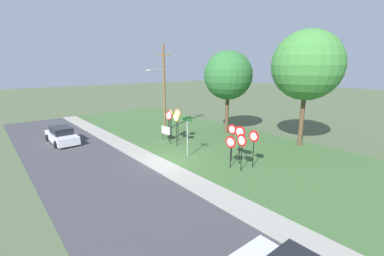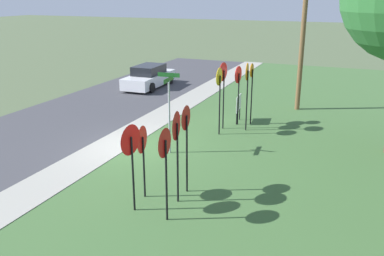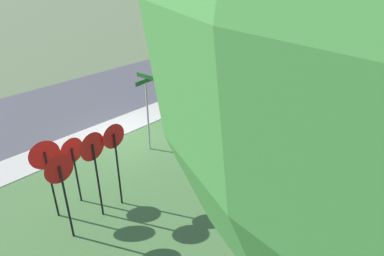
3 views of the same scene
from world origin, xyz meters
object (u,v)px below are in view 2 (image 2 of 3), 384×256
stop_sign_far_center (247,82)px  stop_sign_far_right (238,82)px  yield_sign_far_left (165,152)px  yield_sign_center (186,128)px  stop_sign_near_left (252,82)px  yield_sign_far_right (142,145)px  parked_hatchback_near (149,77)px  street_name_post (169,106)px  yield_sign_near_left (176,135)px  stop_sign_near_right (219,87)px  notice_board (239,104)px  yield_sign_near_right (131,147)px  utility_pole (301,16)px  stop_sign_far_left (223,80)px

stop_sign_far_center → stop_sign_far_right: 0.88m
yield_sign_far_left → yield_sign_center: 1.72m
stop_sign_near_left → stop_sign_far_right: stop_sign_near_left is taller
yield_sign_far_left → yield_sign_far_right: (-0.92, -1.16, -0.29)m
stop_sign_near_left → yield_sign_far_left: bearing=0.6°
yield_sign_far_left → parked_hatchback_near: 16.55m
street_name_post → yield_sign_near_left: bearing=23.1°
yield_sign_far_left → stop_sign_near_left: bearing=179.8°
stop_sign_near_right → stop_sign_far_center: 1.32m
yield_sign_far_left → yield_sign_center: yield_sign_center is taller
stop_sign_far_right → notice_board: size_ratio=2.12×
stop_sign_near_left → yield_sign_center: size_ratio=1.04×
stop_sign_near_right → yield_sign_near_right: 6.98m
stop_sign_near_right → parked_hatchback_near: 10.28m
stop_sign_far_right → street_name_post: bearing=-11.3°
street_name_post → stop_sign_far_center: bearing=147.9°
stop_sign_near_left → yield_sign_center: (7.35, -0.00, 0.04)m
yield_sign_near_left → utility_pole: bearing=164.4°
stop_sign_near_right → street_name_post: (2.71, -0.97, -0.26)m
yield_sign_near_right → utility_pole: (-12.29, 2.33, 2.80)m
yield_sign_near_left → yield_sign_far_left: size_ratio=1.06×
stop_sign_near_right → stop_sign_far_center: bearing=137.4°
street_name_post → notice_board: 4.95m
stop_sign_far_right → notice_board: stop_sign_far_right is taller
yield_sign_center → parked_hatchback_near: bearing=-150.2°
yield_sign_far_left → street_name_post: 4.82m
notice_board → utility_pole: bearing=142.5°
stop_sign_far_center → yield_sign_far_left: bearing=-5.6°
stop_sign_near_left → stop_sign_far_right: 0.61m
stop_sign_far_center → yield_sign_far_right: bearing=-14.8°
stop_sign_far_right → yield_sign_near_left: bearing=9.2°
stop_sign_near_right → parked_hatchback_near: size_ratio=0.62×
stop_sign_near_left → stop_sign_near_right: stop_sign_near_right is taller
stop_sign_far_center → yield_sign_far_right: size_ratio=1.35×
stop_sign_far_center → street_name_post: street_name_post is taller
stop_sign_far_center → parked_hatchback_near: size_ratio=0.64×
stop_sign_near_right → notice_board: bearing=171.9°
notice_board → yield_sign_far_left: bearing=-1.7°
stop_sign_far_right → parked_hatchback_near: (-5.63, -7.47, -1.33)m
stop_sign_far_left → stop_sign_far_right: bearing=158.4°
stop_sign_far_left → notice_board: size_ratio=2.32×
stop_sign_near_left → parked_hatchback_near: 9.67m
stop_sign_near_right → yield_sign_far_left: stop_sign_near_right is taller
stop_sign_near_left → yield_sign_near_left: bearing=-0.3°
yield_sign_far_right → yield_sign_near_left: bearing=87.4°
stop_sign_far_center → stop_sign_far_right: (-0.65, -0.57, -0.19)m
stop_sign_near_left → stop_sign_far_center: (0.99, 0.05, 0.18)m
parked_hatchback_near → utility_pole: bearing=76.8°
notice_board → yield_sign_far_right: bearing=-9.4°
stop_sign_far_right → yield_sign_far_left: 8.76m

